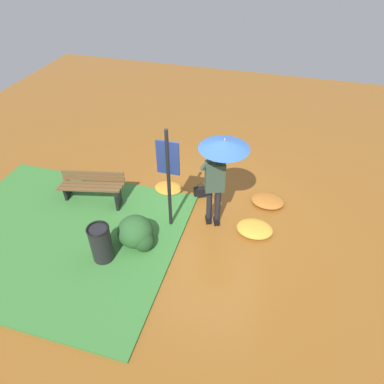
{
  "coord_description": "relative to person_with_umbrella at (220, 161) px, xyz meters",
  "views": [
    {
      "loc": [
        1.17,
        -5.48,
        5.24
      ],
      "look_at": [
        -0.3,
        -0.27,
        0.85
      ],
      "focal_mm": 32.72,
      "sensor_mm": 36.0,
      "label": 1
    }
  ],
  "objects": [
    {
      "name": "leaf_pile_far_path",
      "position": [
        0.83,
        -0.1,
        -1.47
      ],
      "size": [
        0.75,
        0.6,
        0.17
      ],
      "color": "gold",
      "rests_on": "ground_plane"
    },
    {
      "name": "info_sign_post",
      "position": [
        -0.9,
        -0.38,
        -0.11
      ],
      "size": [
        0.44,
        0.07,
        2.3
      ],
      "color": "black",
      "rests_on": "ground_plane"
    },
    {
      "name": "leaf_pile_by_bench",
      "position": [
        0.99,
        0.88,
        -1.47
      ],
      "size": [
        0.75,
        0.6,
        0.17
      ],
      "color": "#A86023",
      "rests_on": "ground_plane"
    },
    {
      "name": "shrub_cluster",
      "position": [
        -1.37,
        -1.08,
        -1.26
      ],
      "size": [
        0.77,
        0.7,
        0.63
      ],
      "color": "#285628",
      "rests_on": "ground_plane"
    },
    {
      "name": "leaf_pile_near_person",
      "position": [
        -1.34,
        0.72,
        -1.48
      ],
      "size": [
        0.66,
        0.53,
        0.15
      ],
      "color": "#C68428",
      "rests_on": "ground_plane"
    },
    {
      "name": "trash_bin",
      "position": [
        -1.84,
        -1.62,
        -1.13
      ],
      "size": [
        0.42,
        0.42,
        0.83
      ],
      "color": "black",
      "rests_on": "ground_plane"
    },
    {
      "name": "ground_plane",
      "position": [
        -0.19,
        0.07,
        -1.55
      ],
      "size": [
        18.0,
        18.0,
        0.0
      ],
      "primitive_type": "plane",
      "color": "brown"
    },
    {
      "name": "park_bench",
      "position": [
        -2.84,
        -0.12,
        -1.15
      ],
      "size": [
        1.42,
        0.67,
        0.75
      ],
      "color": "black",
      "rests_on": "ground_plane"
    },
    {
      "name": "grass_verge",
      "position": [
        -2.99,
        -1.35,
        -1.53
      ],
      "size": [
        4.8,
        4.0,
        0.05
      ],
      "color": "#387533",
      "rests_on": "ground_plane"
    },
    {
      "name": "person_with_umbrella",
      "position": [
        0.0,
        0.0,
        0.0
      ],
      "size": [
        0.96,
        0.96,
        2.04
      ],
      "color": "black",
      "rests_on": "ground_plane"
    },
    {
      "name": "handbag",
      "position": [
        -0.55,
        0.72,
        -1.42
      ],
      "size": [
        0.33,
        0.26,
        0.37
      ],
      "color": "black",
      "rests_on": "ground_plane"
    }
  ]
}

